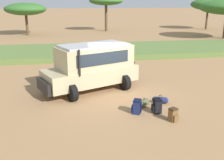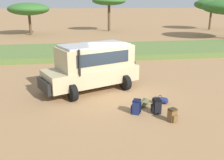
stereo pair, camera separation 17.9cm
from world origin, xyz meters
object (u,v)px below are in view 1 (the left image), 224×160
at_px(backpack_cluster_center, 137,107).
at_px(duffel_bag_low_black_case, 144,103).
at_px(acacia_tree_left_mid, 106,1).
at_px(acacia_tree_right_mid, 208,4).
at_px(backpack_beside_front_wheel, 173,115).
at_px(acacia_tree_far_left, 25,9).
at_px(backpack_near_rear_wheel, 157,106).
at_px(safari_vehicle, 92,66).
at_px(duffel_bag_soft_canvas, 160,100).

bearing_deg(backpack_cluster_center, duffel_bag_low_black_case, 54.20).
bearing_deg(backpack_cluster_center, acacia_tree_left_mid, 83.99).
bearing_deg(acacia_tree_right_mid, acacia_tree_left_mid, 179.57).
distance_m(backpack_beside_front_wheel, acacia_tree_far_left, 30.60).
bearing_deg(duffel_bag_low_black_case, backpack_near_rear_wheel, -66.94).
distance_m(duffel_bag_low_black_case, acacia_tree_left_mid, 30.82).
height_order(backpack_cluster_center, acacia_tree_left_mid, acacia_tree_left_mid).
height_order(safari_vehicle, duffel_bag_low_black_case, safari_vehicle).
xyz_separation_m(duffel_bag_low_black_case, acacia_tree_right_mid, (19.50, 30.26, 3.84)).
xyz_separation_m(safari_vehicle, acacia_tree_right_mid, (21.55, 27.58, 2.69)).
distance_m(backpack_beside_front_wheel, duffel_bag_low_black_case, 1.84).
relative_size(safari_vehicle, backpack_cluster_center, 8.86).
bearing_deg(acacia_tree_right_mid, backpack_cluster_center, -122.87).
relative_size(safari_vehicle, backpack_beside_front_wheel, 9.96).
height_order(duffel_bag_low_black_case, acacia_tree_far_left, acacia_tree_far_left).
bearing_deg(backpack_beside_front_wheel, acacia_tree_right_mid, 59.53).
relative_size(duffel_bag_low_black_case, acacia_tree_right_mid, 0.11).
bearing_deg(backpack_beside_front_wheel, acacia_tree_left_mid, 86.33).
bearing_deg(acacia_tree_far_left, duffel_bag_soft_canvas, -70.62).
xyz_separation_m(duffel_bag_low_black_case, duffel_bag_soft_canvas, (0.85, 0.22, -0.00)).
relative_size(backpack_cluster_center, duffel_bag_low_black_case, 0.97).
xyz_separation_m(backpack_near_rear_wheel, duffel_bag_low_black_case, (-0.34, 0.80, -0.15)).
bearing_deg(backpack_beside_front_wheel, safari_vehicle, 122.12).
distance_m(backpack_beside_front_wheel, backpack_near_rear_wheel, 0.97).
distance_m(safari_vehicle, backpack_beside_front_wheel, 5.27).
xyz_separation_m(backpack_cluster_center, duffel_bag_low_black_case, (0.52, 0.72, -0.14)).
distance_m(backpack_near_rear_wheel, acacia_tree_right_mid, 36.68).
height_order(backpack_cluster_center, acacia_tree_far_left, acacia_tree_far_left).
distance_m(backpack_beside_front_wheel, acacia_tree_right_mid, 37.26).
bearing_deg(backpack_beside_front_wheel, backpack_near_rear_wheel, 112.15).
distance_m(backpack_near_rear_wheel, duffel_bag_low_black_case, 0.88).
xyz_separation_m(duffel_bag_low_black_case, acacia_tree_left_mid, (2.76, 30.39, 4.33)).
bearing_deg(backpack_cluster_center, duffel_bag_soft_canvas, 34.26).
relative_size(safari_vehicle, backpack_near_rear_wheel, 8.68).
distance_m(safari_vehicle, backpack_near_rear_wheel, 4.34).
xyz_separation_m(backpack_beside_front_wheel, duffel_bag_low_black_case, (-0.70, 1.69, -0.11)).
height_order(backpack_beside_front_wheel, backpack_near_rear_wheel, backpack_near_rear_wheel).
relative_size(backpack_near_rear_wheel, duffel_bag_soft_canvas, 0.86).
bearing_deg(duffel_bag_soft_canvas, duffel_bag_low_black_case, -165.80).
bearing_deg(backpack_near_rear_wheel, duffel_bag_low_black_case, 113.06).
xyz_separation_m(safari_vehicle, acacia_tree_far_left, (-6.62, 24.57, 2.18)).
relative_size(safari_vehicle, duffel_bag_soft_canvas, 7.43).
bearing_deg(duffel_bag_low_black_case, safari_vehicle, 127.28).
distance_m(duffel_bag_soft_canvas, acacia_tree_right_mid, 35.57).
bearing_deg(duffel_bag_low_black_case, backpack_beside_front_wheel, -67.42).
bearing_deg(acacia_tree_far_left, safari_vehicle, -74.92).
relative_size(duffel_bag_soft_canvas, acacia_tree_left_mid, 0.14).
relative_size(duffel_bag_low_black_case, acacia_tree_left_mid, 0.12).
distance_m(safari_vehicle, duffel_bag_soft_canvas, 3.98).
distance_m(duffel_bag_low_black_case, duffel_bag_soft_canvas, 0.88).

